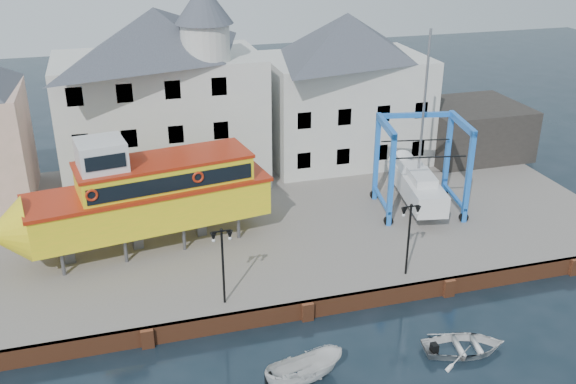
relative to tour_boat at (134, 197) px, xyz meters
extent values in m
plane|color=black|center=(7.76, -8.21, -4.24)|extent=(140.00, 140.00, 0.00)
cube|color=#68625E|center=(7.76, 2.79, -3.74)|extent=(44.00, 22.00, 1.00)
cube|color=brown|center=(7.76, -8.09, -3.74)|extent=(44.00, 0.25, 1.00)
cube|color=brown|center=(-0.24, -8.26, -3.74)|extent=(0.60, 0.36, 1.00)
cube|color=brown|center=(7.76, -8.26, -3.74)|extent=(0.60, 0.36, 1.00)
cube|color=brown|center=(15.76, -8.26, -3.74)|extent=(0.60, 0.36, 1.00)
cube|color=brown|center=(23.76, -8.26, -3.74)|extent=(0.60, 0.36, 1.00)
cube|color=#BBBBB9|center=(2.76, 10.29, 1.26)|extent=(14.00, 8.00, 9.00)
pyramid|color=#343741|center=(2.76, 10.29, 7.36)|extent=(14.00, 8.00, 3.20)
cube|color=black|center=(-2.74, 6.33, -1.64)|extent=(1.00, 0.08, 1.20)
cube|color=black|center=(0.26, 6.33, -1.64)|extent=(1.00, 0.08, 1.20)
cube|color=black|center=(3.26, 6.33, -1.64)|extent=(1.00, 0.08, 1.20)
cube|color=black|center=(6.26, 6.33, -1.64)|extent=(1.00, 0.08, 1.20)
cube|color=black|center=(-2.74, 6.33, 1.36)|extent=(1.00, 0.08, 1.20)
cube|color=black|center=(0.26, 6.33, 1.36)|extent=(1.00, 0.08, 1.20)
cube|color=black|center=(3.26, 6.33, 1.36)|extent=(1.00, 0.08, 1.20)
cube|color=black|center=(6.26, 6.33, 1.36)|extent=(1.00, 0.08, 1.20)
cube|color=black|center=(-2.74, 6.33, 4.36)|extent=(1.00, 0.08, 1.20)
cube|color=black|center=(0.26, 6.33, 4.36)|extent=(1.00, 0.08, 1.20)
cube|color=black|center=(3.26, 6.33, 4.36)|extent=(1.00, 0.08, 1.20)
cube|color=black|center=(6.26, 6.33, 4.36)|extent=(1.00, 0.08, 1.20)
cylinder|color=#BBBBB9|center=(5.76, 7.89, 6.96)|extent=(3.20, 3.20, 2.40)
cone|color=#343741|center=(5.76, 7.89, 9.46)|extent=(3.80, 3.80, 2.60)
cube|color=#BBBBB9|center=(16.76, 10.79, 0.76)|extent=(12.00, 8.00, 8.00)
pyramid|color=#343741|center=(16.76, 10.79, 6.36)|extent=(12.00, 8.00, 3.20)
cube|color=black|center=(12.26, 6.83, -1.64)|extent=(1.00, 0.08, 1.20)
cube|color=black|center=(15.26, 6.83, -1.64)|extent=(1.00, 0.08, 1.20)
cube|color=black|center=(18.26, 6.83, -1.64)|extent=(1.00, 0.08, 1.20)
cube|color=black|center=(21.26, 6.83, -1.64)|extent=(1.00, 0.08, 1.20)
cube|color=black|center=(12.26, 6.83, 1.36)|extent=(1.00, 0.08, 1.20)
cube|color=black|center=(15.26, 6.83, 1.36)|extent=(1.00, 0.08, 1.20)
cube|color=black|center=(18.26, 6.83, 1.36)|extent=(1.00, 0.08, 1.20)
cube|color=black|center=(21.26, 6.83, 1.36)|extent=(1.00, 0.08, 1.20)
cube|color=black|center=(26.76, 8.79, -1.24)|extent=(8.00, 7.00, 4.00)
cylinder|color=black|center=(3.76, -7.01, -1.24)|extent=(0.12, 0.12, 4.00)
cube|color=black|center=(3.76, -7.01, 0.81)|extent=(0.90, 0.06, 0.06)
sphere|color=black|center=(3.76, -7.01, 0.88)|extent=(0.16, 0.16, 0.16)
cone|color=black|center=(3.36, -7.01, 0.54)|extent=(0.32, 0.32, 0.45)
sphere|color=silver|center=(3.36, -7.01, 0.36)|extent=(0.18, 0.18, 0.18)
cone|color=black|center=(4.16, -7.01, 0.54)|extent=(0.32, 0.32, 0.45)
sphere|color=silver|center=(4.16, -7.01, 0.36)|extent=(0.18, 0.18, 0.18)
cylinder|color=black|center=(13.76, -7.01, -1.24)|extent=(0.12, 0.12, 4.00)
cube|color=black|center=(13.76, -7.01, 0.81)|extent=(0.90, 0.06, 0.06)
sphere|color=black|center=(13.76, -7.01, 0.88)|extent=(0.16, 0.16, 0.16)
cone|color=black|center=(13.36, -7.01, 0.54)|extent=(0.32, 0.32, 0.45)
sphere|color=silver|center=(13.36, -7.01, 0.36)|extent=(0.18, 0.18, 0.18)
cone|color=black|center=(14.16, -7.01, 0.54)|extent=(0.32, 0.32, 0.45)
sphere|color=silver|center=(14.16, -7.01, 0.36)|extent=(0.18, 0.18, 0.18)
cylinder|color=#59595E|center=(-4.11, -2.02, -2.51)|extent=(0.23, 0.23, 1.45)
cylinder|color=#59595E|center=(-4.53, 0.65, -2.51)|extent=(0.23, 0.23, 1.45)
cylinder|color=#59595E|center=(-0.78, -1.49, -2.51)|extent=(0.23, 0.23, 1.45)
cylinder|color=#59595E|center=(-1.20, 1.18, -2.51)|extent=(0.23, 0.23, 1.45)
cylinder|color=#59595E|center=(2.55, -0.96, -2.51)|extent=(0.23, 0.23, 1.45)
cylinder|color=#59595E|center=(2.13, 1.71, -2.51)|extent=(0.23, 0.23, 1.45)
cylinder|color=#59595E|center=(5.89, -0.43, -2.51)|extent=(0.23, 0.23, 1.45)
cylinder|color=#59595E|center=(5.46, 2.23, -2.51)|extent=(0.23, 0.23, 1.45)
cube|color=#59595E|center=(-3.85, -0.61, -2.51)|extent=(0.65, 0.57, 1.45)
cube|color=#59595E|center=(-0.04, 0.00, -2.51)|extent=(0.65, 0.57, 1.45)
cube|color=#59595E|center=(3.77, 0.60, -2.51)|extent=(0.65, 0.57, 1.45)
cube|color=#CFCA17|center=(0.91, 0.15, -0.73)|extent=(13.90, 5.73, 2.12)
cone|color=#CFCA17|center=(-6.80, -1.07, -0.73)|extent=(2.67, 3.95, 3.66)
cube|color=#9E220C|center=(0.91, 0.15, 0.43)|extent=(14.21, 5.92, 0.21)
cube|color=#CFCA17|center=(1.87, 0.30, 1.10)|extent=(10.03, 4.74, 1.54)
cube|color=black|center=(2.13, -1.35, 1.15)|extent=(9.15, 1.51, 0.87)
cube|color=black|center=(1.60, 1.95, 1.15)|extent=(9.15, 1.51, 0.87)
cube|color=#9E220C|center=(1.87, 0.30, 1.96)|extent=(10.24, 4.87, 0.17)
cube|color=silver|center=(-1.47, -0.23, 2.75)|extent=(2.87, 2.87, 1.75)
cube|color=black|center=(-1.27, -1.50, 2.82)|extent=(2.09, 0.39, 0.77)
torus|color=#9E220C|center=(-2.15, -2.08, 1.29)|extent=(0.69, 0.24, 0.67)
torus|color=#9E220C|center=(3.56, -1.17, 1.29)|extent=(0.69, 0.24, 0.67)
cube|color=blue|center=(15.26, -1.38, -0.22)|extent=(0.35, 0.35, 6.02)
cylinder|color=black|center=(15.26, -1.38, -2.94)|extent=(0.63, 0.32, 0.60)
cube|color=blue|center=(15.97, 2.56, -0.22)|extent=(0.35, 0.35, 6.02)
cylinder|color=black|center=(15.97, 2.56, -2.94)|extent=(0.63, 0.32, 0.60)
cube|color=blue|center=(20.04, -2.25, -0.22)|extent=(0.35, 0.35, 6.02)
cylinder|color=black|center=(20.04, -2.25, -2.94)|extent=(0.63, 0.32, 0.60)
cube|color=blue|center=(20.76, 1.69, -0.22)|extent=(0.35, 0.35, 6.02)
cylinder|color=black|center=(20.76, 1.69, -2.94)|extent=(0.63, 0.32, 0.60)
cube|color=blue|center=(15.62, 0.59, 2.64)|extent=(1.07, 4.29, 0.42)
cube|color=blue|center=(15.62, 0.59, -2.38)|extent=(0.98, 4.27, 0.18)
cube|color=blue|center=(20.40, -0.28, 2.64)|extent=(1.07, 4.29, 0.42)
cube|color=blue|center=(20.40, -0.28, -2.38)|extent=(0.98, 4.27, 0.18)
cube|color=blue|center=(18.37, 2.12, 2.64)|extent=(5.13, 1.22, 0.30)
cube|color=silver|center=(18.01, 0.16, -1.69)|extent=(3.11, 6.71, 1.38)
cone|color=silver|center=(18.69, 3.92, -1.69)|extent=(2.19, 1.71, 1.98)
cube|color=#59595E|center=(18.01, 0.16, -2.68)|extent=(0.48, 1.56, 0.60)
cube|color=silver|center=(17.93, -0.27, -0.74)|extent=(1.82, 2.79, 0.52)
cylinder|color=#99999E|center=(18.08, 0.58, 3.73)|extent=(0.19, 0.19, 9.47)
cube|color=black|center=(17.73, -1.37, 1.05)|extent=(4.51, 0.94, 0.05)
cube|color=black|center=(18.29, 1.68, 1.05)|extent=(4.51, 0.94, 0.05)
imported|color=silver|center=(6.20, -12.63, -4.24)|extent=(3.88, 1.90, 1.44)
imported|color=silver|center=(14.13, -12.73, -4.24)|extent=(4.38, 3.44, 0.82)
camera|label=1|loc=(-0.72, -34.14, 15.07)|focal=40.00mm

